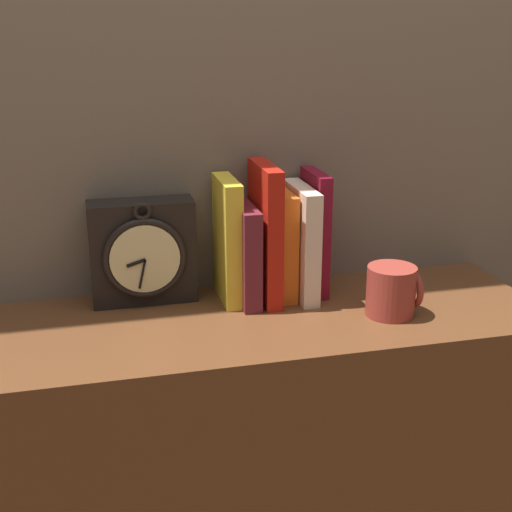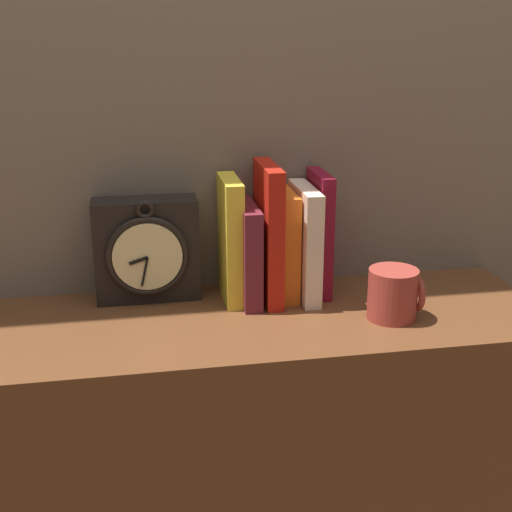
{
  "view_description": "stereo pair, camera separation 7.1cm",
  "coord_description": "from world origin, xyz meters",
  "px_view_note": "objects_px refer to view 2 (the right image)",
  "views": [
    {
      "loc": [
        -0.28,
        -1.14,
        1.38
      ],
      "look_at": [
        0.0,
        0.0,
        0.98
      ],
      "focal_mm": 50.0,
      "sensor_mm": 36.0,
      "label": 1
    },
    {
      "loc": [
        -0.21,
        -1.16,
        1.38
      ],
      "look_at": [
        0.0,
        0.0,
        0.98
      ],
      "focal_mm": 50.0,
      "sensor_mm": 36.0,
      "label": 2
    }
  ],
  "objects_px": {
    "book_slot4_cream": "(305,242)",
    "clock": "(147,250)",
    "book_slot3_orange": "(284,244)",
    "book_slot5_maroon": "(319,233)",
    "mug": "(394,294)",
    "book_slot1_maroon": "(249,252)",
    "book_slot2_red": "(268,233)",
    "book_slot0_yellow": "(231,240)"
  },
  "relations": [
    {
      "from": "book_slot4_cream",
      "to": "book_slot3_orange",
      "type": "bearing_deg",
      "value": 161.35
    },
    {
      "from": "clock",
      "to": "book_slot0_yellow",
      "type": "height_order",
      "value": "book_slot0_yellow"
    },
    {
      "from": "book_slot5_maroon",
      "to": "mug",
      "type": "distance_m",
      "value": 0.2
    },
    {
      "from": "clock",
      "to": "book_slot3_orange",
      "type": "xyz_separation_m",
      "value": [
        0.26,
        -0.02,
        0.0
      ]
    },
    {
      "from": "clock",
      "to": "mug",
      "type": "xyz_separation_m",
      "value": [
        0.43,
        -0.17,
        -0.05
      ]
    },
    {
      "from": "book_slot0_yellow",
      "to": "book_slot3_orange",
      "type": "bearing_deg",
      "value": 0.76
    },
    {
      "from": "clock",
      "to": "book_slot5_maroon",
      "type": "xyz_separation_m",
      "value": [
        0.33,
        -0.02,
        0.02
      ]
    },
    {
      "from": "book_slot4_cream",
      "to": "mug",
      "type": "bearing_deg",
      "value": -45.99
    },
    {
      "from": "clock",
      "to": "book_slot2_red",
      "type": "xyz_separation_m",
      "value": [
        0.23,
        -0.04,
        0.03
      ]
    },
    {
      "from": "clock",
      "to": "book_slot3_orange",
      "type": "relative_size",
      "value": 0.99
    },
    {
      "from": "book_slot1_maroon",
      "to": "book_slot5_maroon",
      "type": "xyz_separation_m",
      "value": [
        0.14,
        0.02,
        0.03
      ]
    },
    {
      "from": "book_slot1_maroon",
      "to": "mug",
      "type": "height_order",
      "value": "book_slot1_maroon"
    },
    {
      "from": "book_slot0_yellow",
      "to": "book_slot4_cream",
      "type": "distance_m",
      "value": 0.14
    },
    {
      "from": "book_slot1_maroon",
      "to": "book_slot3_orange",
      "type": "bearing_deg",
      "value": 9.21
    },
    {
      "from": "book_slot2_red",
      "to": "mug",
      "type": "relative_size",
      "value": 2.75
    },
    {
      "from": "clock",
      "to": "book_slot5_maroon",
      "type": "relative_size",
      "value": 0.85
    },
    {
      "from": "clock",
      "to": "book_slot0_yellow",
      "type": "relative_size",
      "value": 0.87
    },
    {
      "from": "book_slot0_yellow",
      "to": "mug",
      "type": "xyz_separation_m",
      "value": [
        0.27,
        -0.15,
        -0.07
      ]
    },
    {
      "from": "book_slot4_cream",
      "to": "mug",
      "type": "relative_size",
      "value": 2.27
    },
    {
      "from": "clock",
      "to": "book_slot4_cream",
      "type": "relative_size",
      "value": 0.94
    },
    {
      "from": "book_slot5_maroon",
      "to": "book_slot3_orange",
      "type": "bearing_deg",
      "value": -176.46
    },
    {
      "from": "book_slot1_maroon",
      "to": "book_slot3_orange",
      "type": "xyz_separation_m",
      "value": [
        0.07,
        0.01,
        0.01
      ]
    },
    {
      "from": "book_slot5_maroon",
      "to": "mug",
      "type": "xyz_separation_m",
      "value": [
        0.1,
        -0.15,
        -0.07
      ]
    },
    {
      "from": "book_slot3_orange",
      "to": "book_slot4_cream",
      "type": "relative_size",
      "value": 0.96
    },
    {
      "from": "book_slot5_maroon",
      "to": "mug",
      "type": "height_order",
      "value": "book_slot5_maroon"
    },
    {
      "from": "book_slot0_yellow",
      "to": "book_slot2_red",
      "type": "height_order",
      "value": "book_slot2_red"
    },
    {
      "from": "book_slot5_maroon",
      "to": "book_slot4_cream",
      "type": "bearing_deg",
      "value": -153.34
    },
    {
      "from": "book_slot4_cream",
      "to": "book_slot5_maroon",
      "type": "relative_size",
      "value": 0.91
    },
    {
      "from": "book_slot1_maroon",
      "to": "mug",
      "type": "distance_m",
      "value": 0.28
    },
    {
      "from": "book_slot1_maroon",
      "to": "book_slot0_yellow",
      "type": "bearing_deg",
      "value": 162.99
    },
    {
      "from": "book_slot2_red",
      "to": "book_slot3_orange",
      "type": "height_order",
      "value": "book_slot2_red"
    },
    {
      "from": "book_slot3_orange",
      "to": "book_slot1_maroon",
      "type": "bearing_deg",
      "value": -170.79
    },
    {
      "from": "book_slot1_maroon",
      "to": "book_slot5_maroon",
      "type": "bearing_deg",
      "value": 6.42
    },
    {
      "from": "clock",
      "to": "book_slot0_yellow",
      "type": "xyz_separation_m",
      "value": [
        0.16,
        -0.03,
        0.02
      ]
    },
    {
      "from": "clock",
      "to": "mug",
      "type": "bearing_deg",
      "value": -22.03
    },
    {
      "from": "clock",
      "to": "book_slot1_maroon",
      "type": "distance_m",
      "value": 0.19
    },
    {
      "from": "book_slot4_cream",
      "to": "book_slot5_maroon",
      "type": "xyz_separation_m",
      "value": [
        0.03,
        0.02,
        0.01
      ]
    },
    {
      "from": "book_slot4_cream",
      "to": "clock",
      "type": "bearing_deg",
      "value": 172.89
    },
    {
      "from": "clock",
      "to": "book_slot4_cream",
      "type": "xyz_separation_m",
      "value": [
        0.3,
        -0.04,
        0.01
      ]
    },
    {
      "from": "book_slot2_red",
      "to": "book_slot5_maroon",
      "type": "distance_m",
      "value": 0.11
    },
    {
      "from": "book_slot3_orange",
      "to": "book_slot5_maroon",
      "type": "relative_size",
      "value": 0.86
    },
    {
      "from": "book_slot2_red",
      "to": "book_slot5_maroon",
      "type": "height_order",
      "value": "book_slot2_red"
    }
  ]
}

